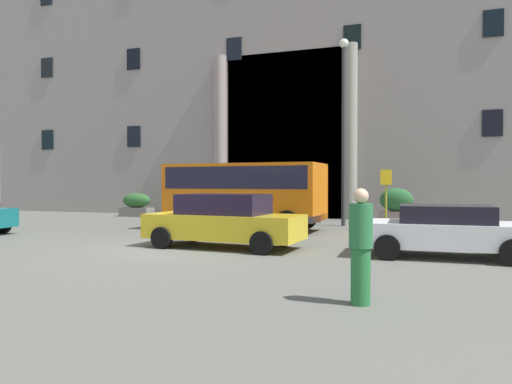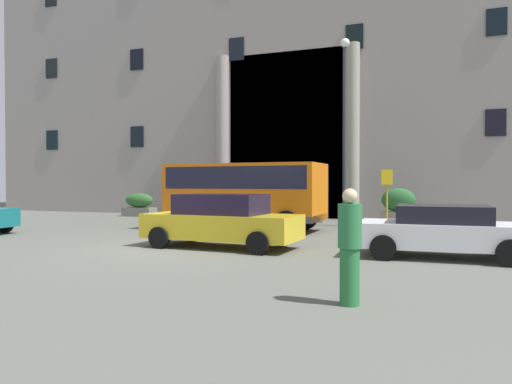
{
  "view_description": "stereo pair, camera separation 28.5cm",
  "coord_description": "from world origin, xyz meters",
  "px_view_note": "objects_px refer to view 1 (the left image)",
  "views": [
    {
      "loc": [
        6.63,
        -11.9,
        1.86
      ],
      "look_at": [
        0.68,
        5.29,
        1.52
      ],
      "focal_mm": 33.21,
      "sensor_mm": 36.0,
      "label": 1
    },
    {
      "loc": [
        6.9,
        -11.8,
        1.86
      ],
      "look_at": [
        0.68,
        5.29,
        1.52
      ],
      "focal_mm": 33.21,
      "sensor_mm": 36.0,
      "label": 2
    }
  ],
  "objects_px": {
    "hedge_planter_far_west": "(302,208)",
    "motorcycle_far_end": "(430,230)",
    "lamppost_plaza_centre": "(344,118)",
    "pedestrian_woman_dark_dress": "(361,246)",
    "parked_compact_extra": "(445,230)",
    "parked_sedan_second": "(224,221)",
    "bus_stop_sign": "(386,192)",
    "hedge_planter_entrance_left": "(396,206)",
    "orange_minibus": "(245,191)",
    "hedge_planter_east": "(137,205)"
  },
  "relations": [
    {
      "from": "hedge_planter_entrance_left",
      "to": "pedestrian_woman_dark_dress",
      "type": "bearing_deg",
      "value": -89.39
    },
    {
      "from": "orange_minibus",
      "to": "bus_stop_sign",
      "type": "bearing_deg",
      "value": 23.9
    },
    {
      "from": "bus_stop_sign",
      "to": "pedestrian_woman_dark_dress",
      "type": "relative_size",
      "value": 1.35
    },
    {
      "from": "bus_stop_sign",
      "to": "pedestrian_woman_dark_dress",
      "type": "bearing_deg",
      "value": -88.02
    },
    {
      "from": "hedge_planter_east",
      "to": "parked_sedan_second",
      "type": "xyz_separation_m",
      "value": [
        9.59,
        -10.16,
        0.15
      ]
    },
    {
      "from": "parked_compact_extra",
      "to": "orange_minibus",
      "type": "bearing_deg",
      "value": 145.67
    },
    {
      "from": "hedge_planter_far_west",
      "to": "lamppost_plaza_centre",
      "type": "height_order",
      "value": "lamppost_plaza_centre"
    },
    {
      "from": "pedestrian_woman_dark_dress",
      "to": "hedge_planter_entrance_left",
      "type": "bearing_deg",
      "value": -94.39
    },
    {
      "from": "parked_compact_extra",
      "to": "parked_sedan_second",
      "type": "bearing_deg",
      "value": -179.11
    },
    {
      "from": "hedge_planter_far_west",
      "to": "hedge_planter_entrance_left",
      "type": "relative_size",
      "value": 1.2
    },
    {
      "from": "bus_stop_sign",
      "to": "hedge_planter_east",
      "type": "relative_size",
      "value": 1.34
    },
    {
      "from": "parked_sedan_second",
      "to": "motorcycle_far_end",
      "type": "height_order",
      "value": "parked_sedan_second"
    },
    {
      "from": "bus_stop_sign",
      "to": "pedestrian_woman_dark_dress",
      "type": "xyz_separation_m",
      "value": [
        0.42,
        -12.22,
        -0.59
      ]
    },
    {
      "from": "pedestrian_woman_dark_dress",
      "to": "bus_stop_sign",
      "type": "bearing_deg",
      "value": -93.01
    },
    {
      "from": "hedge_planter_east",
      "to": "hedge_planter_entrance_left",
      "type": "relative_size",
      "value": 1.1
    },
    {
      "from": "parked_compact_extra",
      "to": "motorcycle_far_end",
      "type": "distance_m",
      "value": 2.3
    },
    {
      "from": "parked_compact_extra",
      "to": "motorcycle_far_end",
      "type": "xyz_separation_m",
      "value": [
        -0.32,
        2.27,
        -0.23
      ]
    },
    {
      "from": "hedge_planter_entrance_left",
      "to": "lamppost_plaza_centre",
      "type": "bearing_deg",
      "value": -135.02
    },
    {
      "from": "bus_stop_sign",
      "to": "hedge_planter_entrance_left",
      "type": "height_order",
      "value": "bus_stop_sign"
    },
    {
      "from": "hedge_planter_entrance_left",
      "to": "lamppost_plaza_centre",
      "type": "xyz_separation_m",
      "value": [
        -2.12,
        -2.12,
        3.89
      ]
    },
    {
      "from": "motorcycle_far_end",
      "to": "hedge_planter_entrance_left",
      "type": "bearing_deg",
      "value": 100.24
    },
    {
      "from": "bus_stop_sign",
      "to": "lamppost_plaza_centre",
      "type": "height_order",
      "value": "lamppost_plaza_centre"
    },
    {
      "from": "hedge_planter_far_west",
      "to": "motorcycle_far_end",
      "type": "bearing_deg",
      "value": -52.37
    },
    {
      "from": "parked_sedan_second",
      "to": "motorcycle_far_end",
      "type": "distance_m",
      "value": 6.13
    },
    {
      "from": "hedge_planter_east",
      "to": "motorcycle_far_end",
      "type": "bearing_deg",
      "value": -26.91
    },
    {
      "from": "hedge_planter_far_west",
      "to": "lamppost_plaza_centre",
      "type": "xyz_separation_m",
      "value": [
        2.21,
        -1.63,
        4.01
      ]
    },
    {
      "from": "parked_sedan_second",
      "to": "motorcycle_far_end",
      "type": "bearing_deg",
      "value": 27.13
    },
    {
      "from": "hedge_planter_far_west",
      "to": "pedestrian_woman_dark_dress",
      "type": "bearing_deg",
      "value": -73.27
    },
    {
      "from": "orange_minibus",
      "to": "motorcycle_far_end",
      "type": "xyz_separation_m",
      "value": [
        6.77,
        -2.43,
        -1.11
      ]
    },
    {
      "from": "pedestrian_woman_dark_dress",
      "to": "lamppost_plaza_centre",
      "type": "xyz_separation_m",
      "value": [
        -2.28,
        13.33,
        3.78
      ]
    },
    {
      "from": "motorcycle_far_end",
      "to": "pedestrian_woman_dark_dress",
      "type": "height_order",
      "value": "pedestrian_woman_dark_dress"
    },
    {
      "from": "bus_stop_sign",
      "to": "parked_sedan_second",
      "type": "distance_m",
      "value": 8.13
    },
    {
      "from": "orange_minibus",
      "to": "hedge_planter_far_west",
      "type": "height_order",
      "value": "orange_minibus"
    },
    {
      "from": "orange_minibus",
      "to": "motorcycle_far_end",
      "type": "bearing_deg",
      "value": -18.18
    },
    {
      "from": "hedge_planter_far_west",
      "to": "parked_sedan_second",
      "type": "relative_size",
      "value": 0.43
    },
    {
      "from": "parked_compact_extra",
      "to": "lamppost_plaza_centre",
      "type": "distance_m",
      "value": 9.65
    },
    {
      "from": "orange_minibus",
      "to": "parked_compact_extra",
      "type": "bearing_deg",
      "value": -31.96
    },
    {
      "from": "parked_sedan_second",
      "to": "pedestrian_woman_dark_dress",
      "type": "height_order",
      "value": "pedestrian_woman_dark_dress"
    },
    {
      "from": "bus_stop_sign",
      "to": "parked_compact_extra",
      "type": "xyz_separation_m",
      "value": [
        1.88,
        -6.84,
        -0.81
      ]
    },
    {
      "from": "bus_stop_sign",
      "to": "orange_minibus",
      "type": "bearing_deg",
      "value": -157.67
    },
    {
      "from": "hedge_planter_east",
      "to": "pedestrian_woman_dark_dress",
      "type": "height_order",
      "value": "pedestrian_woman_dark_dress"
    },
    {
      "from": "hedge_planter_far_west",
      "to": "hedge_planter_entrance_left",
      "type": "height_order",
      "value": "hedge_planter_entrance_left"
    },
    {
      "from": "hedge_planter_east",
      "to": "hedge_planter_far_west",
      "type": "distance_m",
      "value": 9.57
    },
    {
      "from": "hedge_planter_entrance_left",
      "to": "motorcycle_far_end",
      "type": "xyz_separation_m",
      "value": [
        1.3,
        -7.79,
        -0.33
      ]
    },
    {
      "from": "hedge_planter_east",
      "to": "motorcycle_far_end",
      "type": "distance_m",
      "value": 17.04
    },
    {
      "from": "parked_sedan_second",
      "to": "pedestrian_woman_dark_dress",
      "type": "relative_size",
      "value": 2.58
    },
    {
      "from": "lamppost_plaza_centre",
      "to": "hedge_planter_entrance_left",
      "type": "bearing_deg",
      "value": 44.98
    },
    {
      "from": "pedestrian_woman_dark_dress",
      "to": "lamppost_plaza_centre",
      "type": "relative_size",
      "value": 0.22
    },
    {
      "from": "orange_minibus",
      "to": "hedge_planter_entrance_left",
      "type": "distance_m",
      "value": 7.7
    },
    {
      "from": "lamppost_plaza_centre",
      "to": "parked_sedan_second",
      "type": "bearing_deg",
      "value": -105.08
    }
  ]
}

